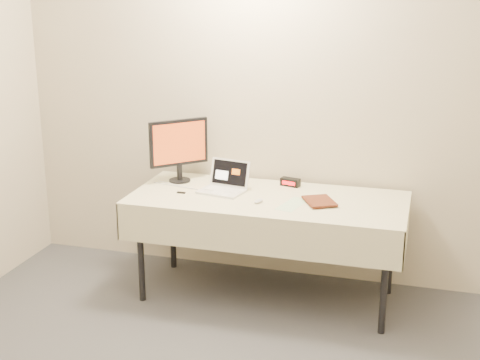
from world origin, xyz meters
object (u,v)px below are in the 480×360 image
(table, at_px, (268,206))
(monitor, at_px, (179,146))
(laptop, at_px, (225,184))
(book, at_px, (307,187))

(table, xyz_separation_m, monitor, (-0.71, 0.18, 0.33))
(monitor, bearing_deg, table, -59.13)
(table, relative_size, monitor, 4.07)
(laptop, bearing_deg, monitor, 172.60)
(table, xyz_separation_m, book, (0.28, -0.08, 0.18))
(monitor, xyz_separation_m, book, (0.99, -0.26, -0.15))
(monitor, height_order, book, monitor)
(table, bearing_deg, laptop, 169.78)
(table, bearing_deg, monitor, 165.40)
(laptop, relative_size, book, 1.43)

